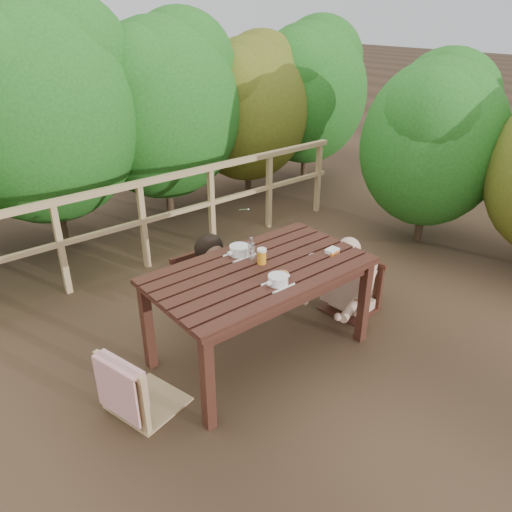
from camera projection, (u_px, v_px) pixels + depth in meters
ground at (260, 352)px, 4.22m from camera, size 60.00×60.00×0.00m
table at (260, 313)px, 4.04m from camera, size 1.73×0.97×0.80m
chair_left at (142, 351)px, 3.45m from camera, size 0.59×0.59×0.97m
chair_far at (202, 263)px, 4.66m from camera, size 0.49×0.49×0.94m
chair_right at (353, 267)px, 4.61m from camera, size 0.51×0.51×0.92m
woman at (200, 249)px, 4.60m from camera, size 0.52×0.63×1.23m
diner_right at (357, 247)px, 4.54m from camera, size 0.71×0.61×1.31m
railing at (143, 225)px, 5.37m from camera, size 5.60×0.10×1.01m
hedge_row at (114, 76)px, 5.79m from camera, size 6.60×1.60×3.80m
shrub_side at (501, 131)px, 5.25m from camera, size 1.40×2.20×2.90m
soup_near at (278, 281)px, 3.62m from camera, size 0.25×0.25×0.08m
soup_far at (240, 251)px, 4.04m from camera, size 0.28×0.28×0.09m
bread_roll at (282, 275)px, 3.70m from camera, size 0.13×0.10×0.07m
beer_glass at (262, 257)px, 3.89m from camera, size 0.07×0.07×0.14m
bottle at (251, 251)px, 3.89m from camera, size 0.05×0.05×0.23m
butter_tub at (332, 252)px, 4.08m from camera, size 0.12×0.10×0.05m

